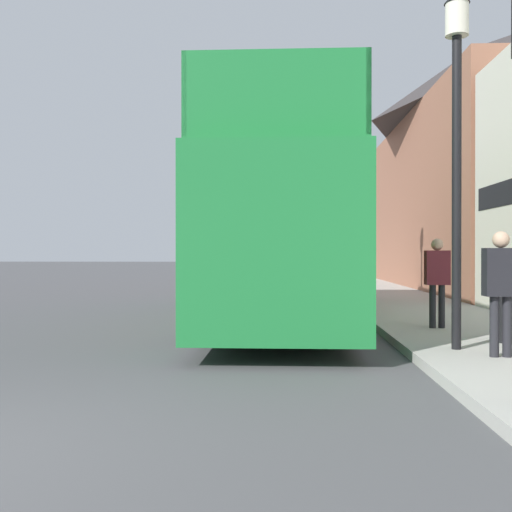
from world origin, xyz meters
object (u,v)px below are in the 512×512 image
at_px(pedestrian_second, 501,281).
at_px(lamp_post_second, 354,182).
at_px(lamp_post_nearest, 457,102).
at_px(pedestrian_third, 437,274).
at_px(litter_bin, 511,311).
at_px(parked_car_ahead_of_bus, 300,274).
at_px(tour_bus, 280,234).

height_order(pedestrian_second, lamp_post_second, lamp_post_second).
bearing_deg(pedestrian_second, lamp_post_second, 93.43).
bearing_deg(lamp_post_second, lamp_post_nearest, -88.62).
xyz_separation_m(pedestrian_third, lamp_post_second, (-0.58, 7.51, 2.54)).
height_order(pedestrian_third, lamp_post_second, lamp_post_second).
relative_size(pedestrian_third, litter_bin, 1.83).
bearing_deg(parked_car_ahead_of_bus, pedestrian_second, -81.25).
bearing_deg(lamp_post_nearest, litter_bin, 34.41).
relative_size(pedestrian_second, pedestrian_third, 1.02).
xyz_separation_m(parked_car_ahead_of_bus, lamp_post_second, (1.59, -2.48, 2.91)).
bearing_deg(lamp_post_second, parked_car_ahead_of_bus, 122.65).
distance_m(pedestrian_second, lamp_post_second, 10.80).
bearing_deg(parked_car_ahead_of_bus, lamp_post_nearest, -82.55).
relative_size(tour_bus, lamp_post_second, 2.07).
bearing_deg(parked_car_ahead_of_bus, pedestrian_third, -78.71).
bearing_deg(litter_bin, tour_bus, 132.19).
height_order(parked_car_ahead_of_bus, lamp_post_second, lamp_post_second).
relative_size(tour_bus, litter_bin, 12.19).
bearing_deg(lamp_post_nearest, lamp_post_second, 91.38).
distance_m(tour_bus, pedestrian_third, 3.65).
relative_size(parked_car_ahead_of_bus, pedestrian_third, 2.47).
bearing_deg(pedestrian_third, lamp_post_second, 94.40).
bearing_deg(pedestrian_third, tour_bus, 142.54).
bearing_deg(pedestrian_second, litter_bin, 64.65).
height_order(parked_car_ahead_of_bus, pedestrian_third, pedestrian_third).
height_order(parked_car_ahead_of_bus, litter_bin, parked_car_ahead_of_bus).
distance_m(pedestrian_third, lamp_post_nearest, 3.45).
distance_m(tour_bus, lamp_post_nearest, 5.44).
bearing_deg(pedestrian_third, litter_bin, -68.51).
bearing_deg(litter_bin, pedestrian_third, 111.49).
bearing_deg(pedestrian_second, lamp_post_nearest, 122.89).
bearing_deg(lamp_post_second, litter_bin, -82.31).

